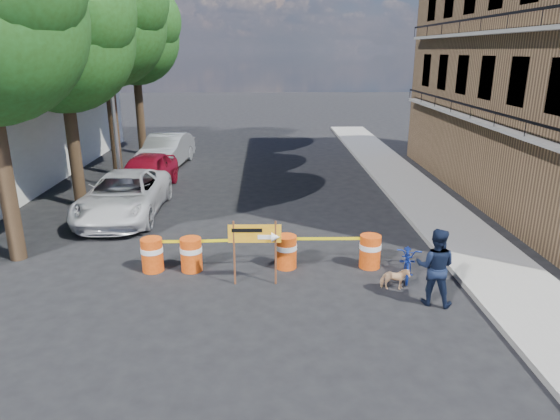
{
  "coord_description": "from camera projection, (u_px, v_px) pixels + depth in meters",
  "views": [
    {
      "loc": [
        0.18,
        -11.13,
        5.58
      ],
      "look_at": [
        0.55,
        2.2,
        1.3
      ],
      "focal_mm": 32.0,
      "sensor_mm": 36.0,
      "label": 1
    }
  ],
  "objects": [
    {
      "name": "pedestrian",
      "position": [
        435.0,
        267.0,
        11.27
      ],
      "size": [
        1.08,
        0.97,
        1.83
      ],
      "primitive_type": "imported",
      "rotation": [
        0.0,
        0.0,
        2.76
      ],
      "color": "black",
      "rests_on": "ground"
    },
    {
      "name": "sedan_red",
      "position": [
        146.0,
        173.0,
        20.55
      ],
      "size": [
        2.27,
        4.68,
        1.54
      ],
      "primitive_type": "imported",
      "rotation": [
        0.0,
        0.0,
        -0.1
      ],
      "color": "maroon",
      "rests_on": "ground"
    },
    {
      "name": "sidewalk_east",
      "position": [
        432.0,
        209.0,
        18.14
      ],
      "size": [
        2.4,
        40.0,
        0.15
      ],
      "primitive_type": "cube",
      "color": "gray",
      "rests_on": "ground"
    },
    {
      "name": "barrel_mid_left",
      "position": [
        191.0,
        254.0,
        13.12
      ],
      "size": [
        0.58,
        0.58,
        0.9
      ],
      "color": "#CB3D0B",
      "rests_on": "ground"
    },
    {
      "name": "streetlamp",
      "position": [
        112.0,
        82.0,
        19.84
      ],
      "size": [
        1.25,
        0.18,
        8.0
      ],
      "color": "gray",
      "rests_on": "ground"
    },
    {
      "name": "tree_far",
      "position": [
        135.0,
        38.0,
        26.39
      ],
      "size": [
        5.04,
        4.8,
        8.84
      ],
      "color": "#332316",
      "rests_on": "ground"
    },
    {
      "name": "tree_mid_a",
      "position": [
        62.0,
        37.0,
        16.94
      ],
      "size": [
        5.25,
        5.0,
        8.68
      ],
      "color": "#332316",
      "rests_on": "ground"
    },
    {
      "name": "sedan_silver",
      "position": [
        166.0,
        151.0,
        24.85
      ],
      "size": [
        2.26,
        5.08,
        1.62
      ],
      "primitive_type": "imported",
      "rotation": [
        0.0,
        0.0,
        -0.11
      ],
      "color": "#A2A4A9",
      "rests_on": "ground"
    },
    {
      "name": "barrel_far_right",
      "position": [
        370.0,
        251.0,
        13.32
      ],
      "size": [
        0.58,
        0.58,
        0.9
      ],
      "color": "#CB3D0B",
      "rests_on": "ground"
    },
    {
      "name": "bicycle",
      "position": [
        409.0,
        245.0,
        12.68
      ],
      "size": [
        0.81,
        1.02,
        1.71
      ],
      "primitive_type": "imported",
      "rotation": [
        0.0,
        0.0,
        -0.26
      ],
      "color": "#122C98",
      "rests_on": "ground"
    },
    {
      "name": "dog",
      "position": [
        395.0,
        279.0,
        12.1
      ],
      "size": [
        0.68,
        0.33,
        0.57
      ],
      "primitive_type": "imported",
      "rotation": [
        0.0,
        0.0,
        1.54
      ],
      "color": "#E8B785",
      "rests_on": "ground"
    },
    {
      "name": "detour_sign",
      "position": [
        261.0,
        239.0,
        12.11
      ],
      "size": [
        1.3,
        0.24,
        1.67
      ],
      "rotation": [
        0.0,
        0.0,
        -0.02
      ],
      "color": "#592D19",
      "rests_on": "ground"
    },
    {
      "name": "barrel_far_left",
      "position": [
        152.0,
        254.0,
        13.1
      ],
      "size": [
        0.58,
        0.58,
        0.9
      ],
      "color": "#CB3D0B",
      "rests_on": "ground"
    },
    {
      "name": "tree_mid_b",
      "position": [
        105.0,
        23.0,
        21.48
      ],
      "size": [
        5.67,
        5.4,
        9.62
      ],
      "color": "#332316",
      "rests_on": "ground"
    },
    {
      "name": "barrel_mid_right",
      "position": [
        286.0,
        251.0,
        13.3
      ],
      "size": [
        0.58,
        0.58,
        0.9
      ],
      "color": "#CB3D0B",
      "rests_on": "ground"
    },
    {
      "name": "suv_white",
      "position": [
        124.0,
        195.0,
        17.38
      ],
      "size": [
        2.52,
        5.44,
        1.51
      ],
      "primitive_type": "imported",
      "rotation": [
        0.0,
        0.0,
        0.0
      ],
      "color": "silver",
      "rests_on": "ground"
    },
    {
      "name": "ground",
      "position": [
        260.0,
        288.0,
        12.29
      ],
      "size": [
        120.0,
        120.0,
        0.0
      ],
      "primitive_type": "plane",
      "color": "black",
      "rests_on": "ground"
    }
  ]
}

